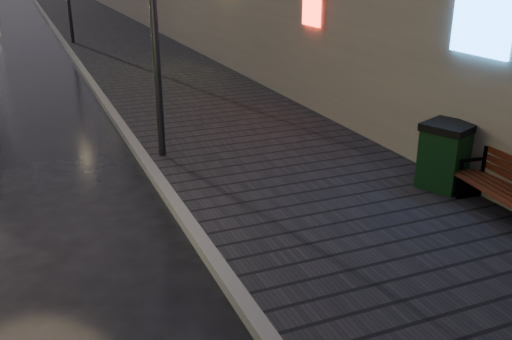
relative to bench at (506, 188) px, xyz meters
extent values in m
cube|color=black|center=(-2.02, 19.62, -0.51)|extent=(4.60, 58.00, 0.15)
cube|color=slate|center=(-4.42, 19.62, -0.51)|extent=(0.20, 58.00, 0.15)
cylinder|color=black|center=(-4.07, 4.62, 2.07)|extent=(0.14, 0.14, 5.00)
cube|color=black|center=(0.01, 0.70, -0.24)|extent=(0.47, 0.11, 0.37)
cube|color=black|center=(0.21, 0.68, 0.08)|extent=(0.06, 0.06, 0.66)
cube|color=black|center=(-0.04, 0.71, 0.21)|extent=(0.40, 0.09, 0.05)
cube|color=#44170E|center=(-0.07, 0.01, -0.03)|extent=(0.76, 1.74, 0.04)
cube|color=black|center=(-0.12, 1.21, 0.06)|extent=(0.88, 0.88, 0.98)
cube|color=black|center=(-0.12, 1.21, 0.61)|extent=(0.95, 0.95, 0.12)
camera|label=1|loc=(-6.42, -5.76, 3.26)|focal=40.00mm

